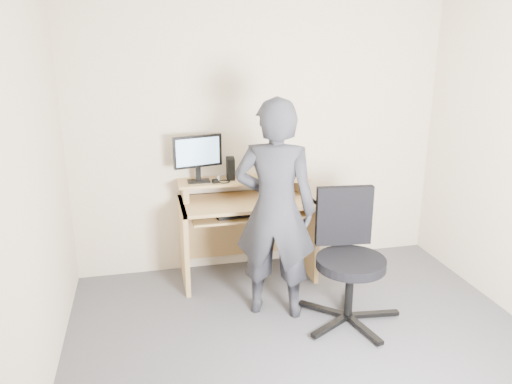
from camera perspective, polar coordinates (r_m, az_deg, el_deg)
name	(u,v)px	position (r m, az deg, el deg)	size (l,w,h in m)	color
ground	(320,367)	(3.64, 7.29, -19.22)	(3.50, 3.50, 0.00)	#5B5B60
back_wall	(261,138)	(4.69, 0.56, 6.16)	(3.50, 0.02, 2.50)	beige
desk	(245,218)	(4.63, -1.24, -3.02)	(1.20, 0.60, 0.91)	tan
monitor	(198,154)	(4.45, -6.67, 4.30)	(0.44, 0.14, 0.42)	black
external_drive	(231,168)	(4.56, -2.93, 2.71)	(0.07, 0.13, 0.20)	black
travel_mug	(261,169)	(4.61, 0.63, 2.65)	(0.07, 0.07, 0.16)	#B0B0B5
smartphone	(282,176)	(4.66, 2.95, 1.83)	(0.07, 0.13, 0.01)	black
charger	(215,181)	(4.46, -4.70, 1.25)	(0.04, 0.04, 0.04)	black
headphones	(226,178)	(4.59, -3.48, 1.63)	(0.16, 0.16, 0.02)	silver
keyboard	(241,213)	(4.42, -1.76, -2.40)	(0.46, 0.18, 0.03)	black
mouse	(285,199)	(4.47, 3.35, -0.81)	(0.10, 0.06, 0.04)	black
office_chair	(348,252)	(3.97, 10.49, -6.79)	(0.79, 0.81, 1.02)	black
person	(275,210)	(3.86, 2.20, -2.11)	(0.64, 0.42, 1.75)	black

